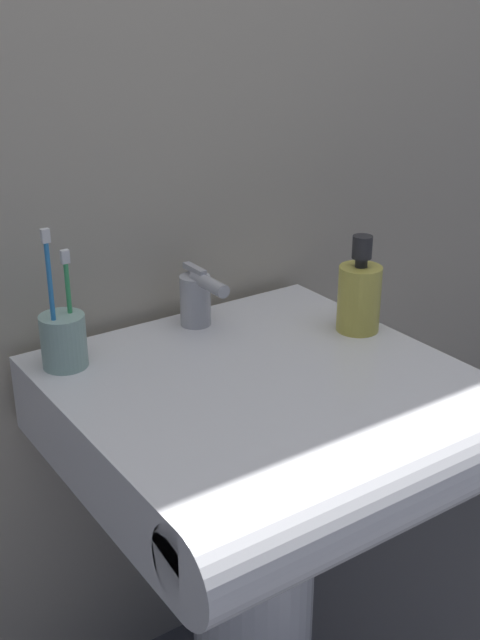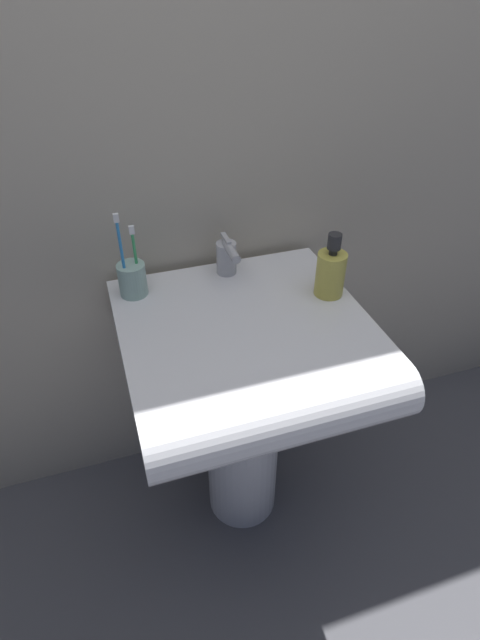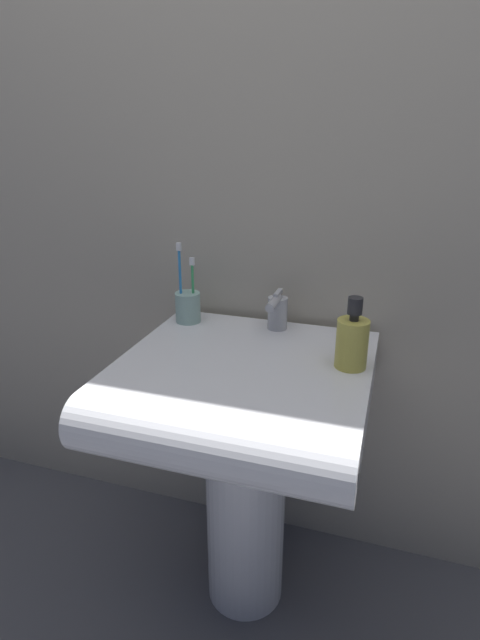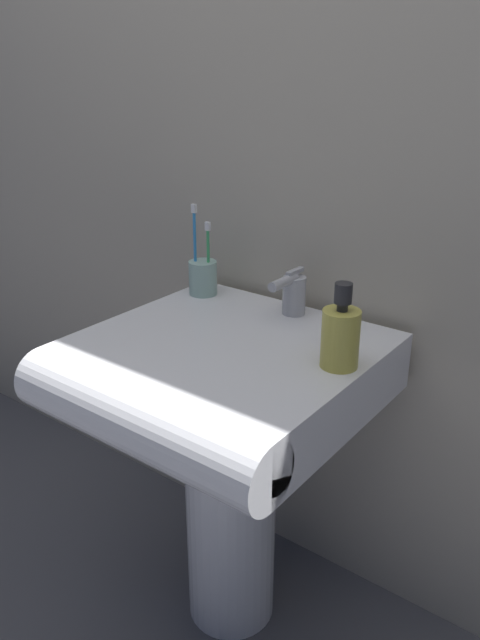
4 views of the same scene
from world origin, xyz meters
The scene contains 7 objects.
ground_plane centered at (0.00, 0.00, 0.00)m, with size 6.00×6.00×0.00m, color #4C4C51.
wall_back centered at (0.00, 0.30, 1.20)m, with size 5.00×0.05×2.40m, color #B7AD99.
sink_pedestal centered at (0.00, 0.00, 0.30)m, with size 0.20×0.20×0.59m, color white.
sink_basin centered at (0.00, -0.05, 0.65)m, with size 0.56×0.57×0.12m.
faucet centered at (0.02, 0.20, 0.76)m, with size 0.05×0.12×0.10m.
toothbrush_cup centered at (-0.22, 0.18, 0.76)m, with size 0.07×0.07×0.22m.
soap_bottle centered at (0.23, 0.03, 0.77)m, with size 0.07×0.07×0.16m.
Camera 4 is at (0.71, -0.90, 1.23)m, focal length 35.00 mm.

